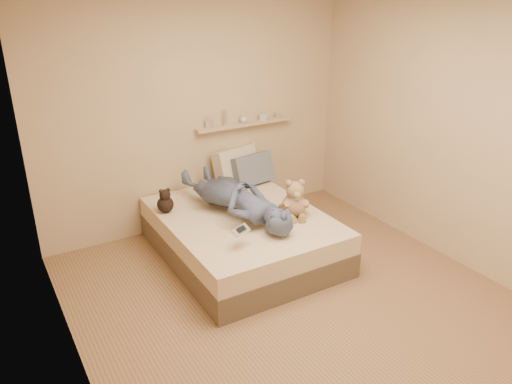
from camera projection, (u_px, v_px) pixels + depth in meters
room at (298, 161)px, 3.92m from camera, size 3.80×3.80×3.80m
bed at (242, 235)px, 5.08m from camera, size 1.50×1.90×0.45m
game_console at (241, 230)px, 4.32m from camera, size 0.20×0.14×0.06m
teddy_bear at (295, 201)px, 4.89m from camera, size 0.32×0.33×0.40m
dark_plush at (165, 202)px, 5.01m from camera, size 0.17×0.17×0.26m
pillow_cream at (236, 165)px, 5.76m from camera, size 0.60×0.39×0.43m
pillow_grey at (253, 169)px, 5.72m from camera, size 0.53×0.31×0.37m
person at (236, 197)px, 4.95m from camera, size 0.77×1.57×0.36m
wall_shelf at (245, 124)px, 5.72m from camera, size 1.20×0.12×0.03m
shelf_bottles at (242, 119)px, 5.67m from camera, size 0.96×0.12×0.18m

